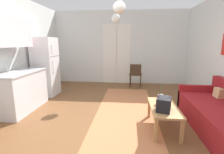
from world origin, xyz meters
The scene contains 11 objects.
ground_plane centered at (0.00, 0.00, -0.05)m, with size 5.53×7.44×0.10m, color brown.
wall_back centered at (0.00, 3.47, 1.35)m, with size 5.13×0.13×2.72m.
area_rug centered at (0.29, 0.63, 0.01)m, with size 1.29×3.70×0.01m, color #B26B42.
coffee_table centered at (0.99, -0.08, 0.37)m, with size 0.48×0.99×0.43m.
bamboo_vase centered at (0.95, 0.06, 0.52)m, with size 0.10×0.10×0.39m.
handbag centered at (0.94, -0.27, 0.55)m, with size 0.30×0.36×0.34m.
refrigerator centered at (-2.09, 1.66, 0.85)m, with size 0.61×0.65×1.70m.
kitchen_counter centered at (-2.14, 0.49, 0.79)m, with size 0.60×1.33×2.08m.
accent_chair centered at (0.58, 2.78, 0.49)m, with size 0.45×0.43×0.83m.
pendant_lamp_near centered at (0.16, 0.08, 2.15)m, with size 0.22×0.22×0.68m.
pendant_lamp_far centered at (-0.06, 2.02, 2.22)m, with size 0.26×0.26×0.62m.
Camera 1 is at (0.35, -2.99, 1.55)m, focal length 26.80 mm.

